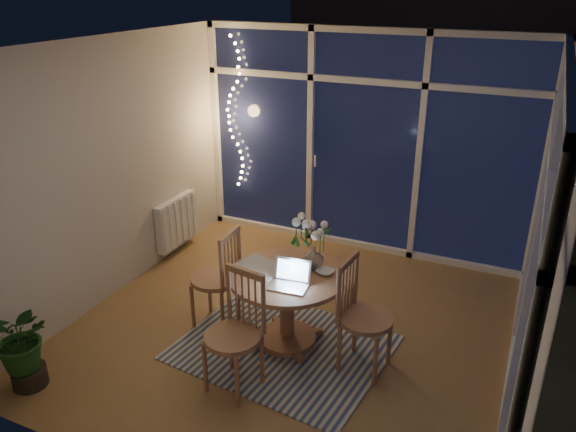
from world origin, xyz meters
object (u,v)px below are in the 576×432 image
object	(u,v)px
chair_left	(214,277)
flower_vase	(313,257)
chair_right	(366,317)
chair_front	(232,334)
potted_plant	(23,346)
dining_table	(287,309)
laptop	(289,275)

from	to	relation	value
chair_left	flower_vase	size ratio (longest dim) A/B	4.81
chair_right	chair_front	size ratio (longest dim) A/B	1.00
chair_front	potted_plant	xyz separation A→B (m)	(-1.54, -0.67, -0.13)
chair_left	flower_vase	distance (m)	0.98
chair_left	flower_vase	world-z (taller)	chair_left
dining_table	laptop	size ratio (longest dim) A/B	3.33
dining_table	chair_right	size ratio (longest dim) A/B	1.02
chair_front	laptop	distance (m)	0.67
chair_front	laptop	bearing A→B (deg)	75.20
flower_vase	potted_plant	bearing A→B (deg)	-138.69
laptop	potted_plant	size ratio (longest dim) A/B	0.41
flower_vase	chair_right	bearing A→B (deg)	-24.03
dining_table	laptop	world-z (taller)	laptop
flower_vase	chair_front	bearing A→B (deg)	-107.13
chair_left	dining_table	bearing A→B (deg)	87.67
laptop	chair_front	bearing A→B (deg)	-119.65
chair_left	potted_plant	xyz separation A→B (m)	(-0.93, -1.41, -0.13)
chair_right	chair_left	bearing A→B (deg)	93.04
potted_plant	flower_vase	bearing A→B (deg)	41.31
chair_front	flower_vase	world-z (taller)	chair_front
chair_right	chair_front	xyz separation A→B (m)	(-0.88, -0.68, 0.00)
dining_table	potted_plant	bearing A→B (deg)	-140.01
chair_right	flower_vase	world-z (taller)	chair_right
laptop	dining_table	bearing A→B (deg)	111.89
dining_table	flower_vase	bearing A→B (deg)	52.65
chair_left	chair_right	world-z (taller)	chair_right
chair_left	chair_front	distance (m)	0.96
chair_left	laptop	xyz separation A→B (m)	(0.86, -0.20, 0.32)
flower_vase	dining_table	bearing A→B (deg)	-127.35
potted_plant	chair_front	bearing A→B (deg)	23.44
chair_right	chair_front	world-z (taller)	chair_front
chair_right	laptop	distance (m)	0.73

